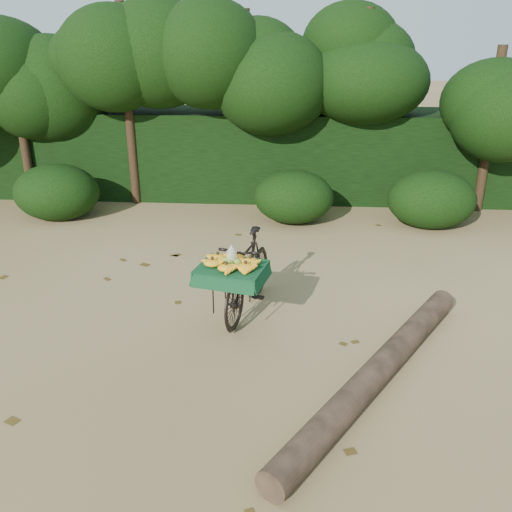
{
  "coord_description": "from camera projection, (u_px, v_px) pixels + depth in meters",
  "views": [
    {
      "loc": [
        1.49,
        -5.39,
        3.26
      ],
      "look_at": [
        1.07,
        0.45,
        0.87
      ],
      "focal_mm": 38.0,
      "sensor_mm": 36.0,
      "label": 1
    }
  ],
  "objects": [
    {
      "name": "fallen_log",
      "position": [
        379.0,
        370.0,
        5.46
      ],
      "size": [
        2.29,
        3.39,
        0.28
      ],
      "primitive_type": "cylinder",
      "rotation": [
        1.57,
        0.0,
        -0.57
      ],
      "color": "brown",
      "rests_on": "ground"
    },
    {
      "name": "leaf_litter",
      "position": [
        173.0,
        311.0,
        6.91
      ],
      "size": [
        7.0,
        7.3,
        0.01
      ],
      "primitive_type": null,
      "color": "#4B3914",
      "rests_on": "ground"
    },
    {
      "name": "vendor_bicycle",
      "position": [
        247.0,
        273.0,
        6.71
      ],
      "size": [
        0.99,
        1.85,
        1.03
      ],
      "rotation": [
        0.0,
        0.0,
        -0.23
      ],
      "color": "black",
      "rests_on": "ground"
    },
    {
      "name": "tree_row",
      "position": [
        187.0,
        105.0,
        10.68
      ],
      "size": [
        14.5,
        2.0,
        4.0
      ],
      "primitive_type": null,
      "color": "black",
      "rests_on": "ground"
    },
    {
      "name": "ground",
      "position": [
        162.0,
        337.0,
        6.31
      ],
      "size": [
        80.0,
        80.0,
        0.0
      ],
      "primitive_type": "plane",
      "color": "tan",
      "rests_on": "ground"
    },
    {
      "name": "hedge_backdrop",
      "position": [
        226.0,
        153.0,
        11.79
      ],
      "size": [
        26.0,
        1.8,
        1.8
      ],
      "primitive_type": "cube",
      "color": "black",
      "rests_on": "ground"
    },
    {
      "name": "bush_clumps",
      "position": [
        240.0,
        198.0,
        10.08
      ],
      "size": [
        8.8,
        1.7,
        0.9
      ],
      "primitive_type": null,
      "color": "black",
      "rests_on": "ground"
    }
  ]
}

